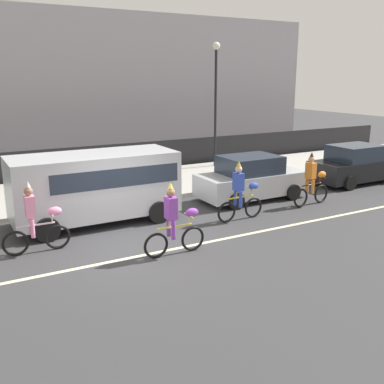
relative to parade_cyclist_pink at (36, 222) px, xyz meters
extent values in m
plane|color=#38383A|center=(2.43, -1.03, -0.84)|extent=(80.00, 80.00, 0.00)
cube|color=beige|center=(2.43, -1.53, -0.84)|extent=(36.00, 0.14, 0.01)
cube|color=#ADAAA3|center=(2.43, 5.47, -0.77)|extent=(60.00, 5.00, 0.15)
cube|color=black|center=(2.43, 8.37, -0.14)|extent=(40.00, 0.08, 1.40)
cube|color=#99939E|center=(6.00, 16.97, 3.14)|extent=(28.00, 8.00, 7.96)
torus|color=black|center=(0.51, -0.01, -0.51)|extent=(0.67, 0.09, 0.67)
torus|color=black|center=(-0.54, 0.02, -0.51)|extent=(0.67, 0.09, 0.67)
cylinder|color=silver|center=(-0.01, 0.00, -0.09)|extent=(0.97, 0.08, 0.05)
cylinder|color=silver|center=(-0.16, 0.00, 0.00)|extent=(0.04, 0.04, 0.18)
cylinder|color=silver|center=(0.41, -0.01, 0.02)|extent=(0.04, 0.04, 0.23)
cylinder|color=silver|center=(0.41, -0.01, 0.14)|extent=(0.05, 0.50, 0.03)
ellipsoid|color=pink|center=(0.49, -0.01, 0.21)|extent=(0.37, 0.21, 0.24)
cube|color=pink|center=(-0.11, 0.00, 0.42)|extent=(0.25, 0.33, 0.56)
sphere|color=#9E7051|center=(-0.11, 0.00, 0.82)|extent=(0.22, 0.22, 0.22)
cone|color=silver|center=(-0.11, 0.00, 1.00)|extent=(0.14, 0.14, 0.16)
cylinder|color=pink|center=(-0.12, -0.14, -0.13)|extent=(0.11, 0.11, 0.48)
cylinder|color=pink|center=(-0.11, 0.14, -0.13)|extent=(0.11, 0.11, 0.48)
torus|color=black|center=(3.58, -1.86, -0.51)|extent=(0.67, 0.07, 0.67)
torus|color=black|center=(2.53, -1.85, -0.51)|extent=(0.67, 0.07, 0.67)
cylinder|color=#E5D84C|center=(3.06, -1.85, -0.09)|extent=(0.97, 0.06, 0.05)
cylinder|color=#E5D84C|center=(2.91, -1.85, 0.00)|extent=(0.04, 0.04, 0.18)
cylinder|color=#E5D84C|center=(3.48, -1.86, 0.02)|extent=(0.04, 0.04, 0.23)
cylinder|color=#E5D84C|center=(3.48, -1.86, 0.14)|extent=(0.04, 0.50, 0.03)
ellipsoid|color=purple|center=(3.56, -1.86, 0.21)|extent=(0.36, 0.20, 0.24)
cube|color=purple|center=(2.96, -1.85, 0.42)|extent=(0.24, 0.32, 0.56)
sphere|color=#9E7051|center=(2.96, -1.85, 0.82)|extent=(0.22, 0.22, 0.22)
cone|color=#E5D84C|center=(2.96, -1.85, 1.00)|extent=(0.14, 0.14, 0.16)
cylinder|color=purple|center=(2.96, -1.99, -0.13)|extent=(0.11, 0.11, 0.48)
cylinder|color=purple|center=(2.96, -1.71, -0.13)|extent=(0.11, 0.11, 0.48)
torus|color=black|center=(6.71, -0.29, -0.51)|extent=(0.67, 0.08, 0.67)
torus|color=black|center=(5.66, -0.31, -0.51)|extent=(0.67, 0.08, 0.67)
cylinder|color=gold|center=(6.18, -0.30, -0.09)|extent=(0.97, 0.07, 0.05)
cylinder|color=gold|center=(6.03, -0.30, 0.00)|extent=(0.04, 0.04, 0.18)
cylinder|color=gold|center=(6.60, -0.29, 0.02)|extent=(0.04, 0.04, 0.23)
cylinder|color=gold|center=(6.60, -0.29, 0.14)|extent=(0.04, 0.50, 0.03)
ellipsoid|color=#2D47B2|center=(6.69, -0.29, 0.21)|extent=(0.36, 0.21, 0.24)
cube|color=#2D47B2|center=(6.08, -0.30, 0.42)|extent=(0.25, 0.32, 0.56)
sphere|color=beige|center=(6.08, -0.30, 0.82)|extent=(0.22, 0.22, 0.22)
cone|color=gold|center=(6.08, -0.30, 1.00)|extent=(0.14, 0.14, 0.16)
cylinder|color=#2D47B2|center=(6.08, -0.44, -0.13)|extent=(0.11, 0.11, 0.48)
cylinder|color=#2D47B2|center=(6.08, -0.16, -0.13)|extent=(0.11, 0.11, 0.48)
torus|color=black|center=(9.90, -0.06, -0.51)|extent=(0.67, 0.13, 0.67)
torus|color=black|center=(8.86, -0.15, -0.51)|extent=(0.67, 0.13, 0.67)
cylinder|color=#4C2614|center=(9.38, -0.10, -0.09)|extent=(0.97, 0.13, 0.05)
cylinder|color=#4C2614|center=(9.23, -0.11, 0.00)|extent=(0.04, 0.04, 0.18)
cylinder|color=#4C2614|center=(9.80, -0.07, 0.02)|extent=(0.04, 0.04, 0.23)
cylinder|color=#4C2614|center=(9.80, -0.07, 0.14)|extent=(0.07, 0.50, 0.03)
ellipsoid|color=orange|center=(9.88, -0.06, 0.21)|extent=(0.38, 0.23, 0.24)
cube|color=orange|center=(9.28, -0.11, 0.42)|extent=(0.27, 0.34, 0.56)
sphere|color=tan|center=(9.28, -0.11, 0.82)|extent=(0.22, 0.22, 0.22)
cone|color=#4C2614|center=(9.28, -0.11, 1.00)|extent=(0.14, 0.14, 0.16)
cylinder|color=orange|center=(9.29, -0.25, -0.13)|extent=(0.11, 0.11, 0.48)
cylinder|color=orange|center=(9.27, 0.03, -0.13)|extent=(0.11, 0.11, 0.48)
cube|color=silver|center=(2.08, 1.67, 0.39)|extent=(5.00, 2.00, 1.90)
cube|color=#283342|center=(2.48, 1.67, 0.74)|extent=(3.90, 2.02, 0.56)
cylinder|color=black|center=(3.78, 0.67, -0.49)|extent=(0.70, 0.22, 0.70)
cylinder|color=black|center=(3.78, 2.67, -0.49)|extent=(0.70, 0.22, 0.70)
cylinder|color=black|center=(0.38, 0.67, -0.49)|extent=(0.70, 0.22, 0.70)
cylinder|color=black|center=(0.38, 2.67, -0.49)|extent=(0.70, 0.22, 0.70)
cube|color=black|center=(13.51, 1.58, -0.24)|extent=(4.10, 1.72, 0.80)
cube|color=#232D3D|center=(13.41, 1.58, 0.48)|extent=(2.10, 1.58, 0.64)
cylinder|color=black|center=(14.78, 2.44, -0.54)|extent=(0.60, 0.20, 0.60)
cylinder|color=black|center=(12.24, 0.72, -0.54)|extent=(0.60, 0.20, 0.60)
cylinder|color=black|center=(12.24, 2.44, -0.54)|extent=(0.60, 0.20, 0.60)
cube|color=#B7BABF|center=(7.99, 1.57, -0.24)|extent=(4.10, 1.72, 0.80)
cube|color=#232D3D|center=(7.89, 1.57, 0.48)|extent=(2.10, 1.58, 0.64)
cylinder|color=black|center=(9.26, 0.71, -0.54)|extent=(0.60, 0.20, 0.60)
cylinder|color=black|center=(9.26, 2.43, -0.54)|extent=(0.60, 0.20, 0.60)
cylinder|color=black|center=(6.72, 0.71, -0.54)|extent=(0.60, 0.20, 0.60)
cylinder|color=black|center=(6.72, 2.43, -0.54)|extent=(0.60, 0.20, 0.60)
cylinder|color=black|center=(9.82, 7.12, 2.06)|extent=(0.12, 0.12, 5.50)
sphere|color=#EAEACC|center=(9.82, 7.12, 4.99)|extent=(0.36, 0.36, 0.36)
camera|label=1|loc=(-1.80, -11.54, 3.62)|focal=42.00mm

